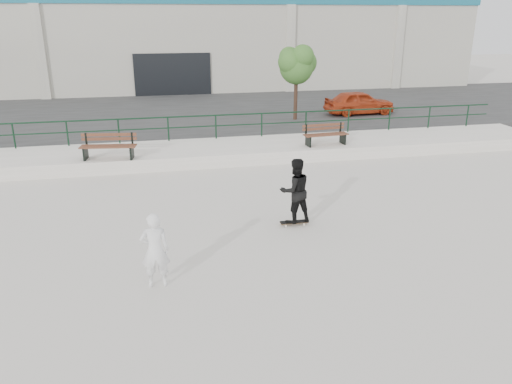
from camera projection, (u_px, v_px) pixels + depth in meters
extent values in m
plane|color=silver|center=(239.00, 269.00, 11.36)|extent=(120.00, 120.00, 0.00)
cube|color=silver|center=(196.00, 153.00, 20.03)|extent=(30.00, 3.00, 0.50)
cube|color=#313131|center=(181.00, 115.00, 27.86)|extent=(60.00, 14.00, 0.50)
cylinder|color=#12321E|center=(192.00, 116.00, 20.81)|extent=(28.00, 0.06, 0.06)
cylinder|color=#12321E|center=(192.00, 127.00, 20.96)|extent=(28.00, 0.05, 0.05)
cylinder|color=#12321E|center=(14.00, 136.00, 19.57)|extent=(0.06, 0.06, 1.00)
cylinder|color=#12321E|center=(67.00, 134.00, 19.97)|extent=(0.06, 0.06, 1.00)
cylinder|color=#12321E|center=(119.00, 131.00, 20.38)|extent=(0.06, 0.06, 1.00)
cylinder|color=#12321E|center=(168.00, 129.00, 20.78)|extent=(0.06, 0.06, 1.00)
cylinder|color=#12321E|center=(216.00, 127.00, 21.18)|extent=(0.06, 0.06, 1.00)
cylinder|color=#12321E|center=(262.00, 125.00, 21.58)|extent=(0.06, 0.06, 1.00)
cylinder|color=#12321E|center=(306.00, 123.00, 21.99)|extent=(0.06, 0.06, 1.00)
cylinder|color=#12321E|center=(348.00, 121.00, 22.39)|extent=(0.06, 0.06, 1.00)
cylinder|color=#12321E|center=(389.00, 119.00, 22.79)|extent=(0.06, 0.06, 1.00)
cylinder|color=#12321E|center=(429.00, 117.00, 23.19)|extent=(0.06, 0.06, 1.00)
cylinder|color=#12321E|center=(467.00, 116.00, 23.59)|extent=(0.06, 0.06, 1.00)
cube|color=beige|center=(165.00, 36.00, 39.52)|extent=(44.00, 16.00, 8.00)
cube|color=black|center=(173.00, 78.00, 32.90)|extent=(5.00, 0.15, 3.20)
cube|color=beige|center=(41.00, 57.00, 30.75)|extent=(0.60, 0.25, 6.20)
cube|color=beige|center=(290.00, 53.00, 33.97)|extent=(0.60, 0.25, 6.20)
cube|color=beige|center=(398.00, 51.00, 35.57)|extent=(0.60, 0.25, 6.20)
cube|color=#55311D|center=(107.00, 148.00, 17.93)|extent=(2.00, 0.43, 0.04)
cube|color=#55311D|center=(108.00, 146.00, 18.11)|extent=(2.00, 0.43, 0.04)
cube|color=#55311D|center=(109.00, 145.00, 18.30)|extent=(2.00, 0.43, 0.04)
cube|color=#55311D|center=(109.00, 139.00, 18.32)|extent=(1.98, 0.34, 0.11)
cube|color=#55311D|center=(109.00, 135.00, 18.26)|extent=(1.98, 0.34, 0.11)
cube|color=black|center=(86.00, 153.00, 18.14)|extent=(0.15, 0.56, 0.47)
cube|color=black|center=(86.00, 139.00, 18.26)|extent=(0.07, 0.06, 0.47)
cube|color=black|center=(132.00, 152.00, 18.25)|extent=(0.15, 0.56, 0.47)
cube|color=black|center=(132.00, 138.00, 18.37)|extent=(0.07, 0.06, 0.47)
cube|color=#55311D|center=(328.00, 135.00, 19.96)|extent=(1.83, 0.26, 0.04)
cube|color=#55311D|center=(326.00, 134.00, 20.12)|extent=(1.83, 0.26, 0.04)
cube|color=#55311D|center=(324.00, 133.00, 20.29)|extent=(1.83, 0.26, 0.04)
cube|color=#55311D|center=(323.00, 128.00, 20.30)|extent=(1.83, 0.18, 0.10)
cube|color=#55311D|center=(324.00, 125.00, 20.25)|extent=(1.83, 0.18, 0.10)
cube|color=black|center=(308.00, 141.00, 19.99)|extent=(0.10, 0.51, 0.43)
cube|color=black|center=(306.00, 130.00, 20.09)|extent=(0.06, 0.06, 0.43)
cube|color=black|center=(343.00, 139.00, 20.40)|extent=(0.10, 0.51, 0.43)
cube|color=black|center=(340.00, 127.00, 20.50)|extent=(0.06, 0.06, 0.43)
cylinder|color=#3E2C1F|center=(296.00, 98.00, 24.97)|extent=(0.18, 0.18, 2.21)
sphere|color=#3A6B27|center=(296.00, 67.00, 24.48)|extent=(1.66, 1.66, 1.66)
sphere|color=#3A6B27|center=(304.00, 63.00, 24.76)|extent=(1.29, 1.29, 1.29)
sphere|color=#3A6B27|center=(290.00, 62.00, 24.14)|extent=(1.20, 1.20, 1.20)
sphere|color=#3A6B27|center=(303.00, 56.00, 23.99)|extent=(1.11, 1.11, 1.11)
sphere|color=#3A6B27|center=(289.00, 57.00, 24.61)|extent=(1.01, 1.01, 1.01)
imported|color=#B03515|center=(359.00, 102.00, 26.49)|extent=(3.74, 1.63, 1.25)
cube|color=black|center=(294.00, 222.00, 13.74)|extent=(0.78, 0.22, 0.02)
cube|color=brown|center=(294.00, 222.00, 13.74)|extent=(0.78, 0.22, 0.01)
cube|color=#97969B|center=(285.00, 224.00, 13.71)|extent=(0.06, 0.16, 0.03)
cube|color=#97969B|center=(303.00, 222.00, 13.80)|extent=(0.06, 0.16, 0.03)
cylinder|color=beige|center=(286.00, 226.00, 13.62)|extent=(0.06, 0.03, 0.06)
cylinder|color=beige|center=(284.00, 223.00, 13.80)|extent=(0.06, 0.03, 0.06)
cylinder|color=beige|center=(304.00, 224.00, 13.72)|extent=(0.06, 0.03, 0.06)
cylinder|color=beige|center=(302.00, 222.00, 13.89)|extent=(0.06, 0.03, 0.06)
imported|color=black|center=(295.00, 191.00, 13.44)|extent=(0.96, 0.80, 1.80)
imported|color=white|center=(155.00, 250.00, 10.38)|extent=(0.62, 0.42, 1.66)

